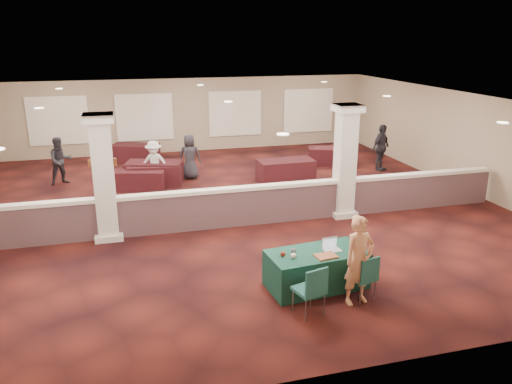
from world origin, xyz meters
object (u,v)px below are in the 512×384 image
object	(u,v)px
near_table	(316,269)
far_table_front_left	(141,180)
attendee_c	(381,148)
attendee_d	(190,157)
attendee_a	(60,161)
attendee_b	(154,163)
far_table_back_right	(330,156)
far_table_back_left	(136,153)
far_table_back_center	(154,173)
conf_chair_side	(312,287)
conf_chair_main	(365,275)
far_table_front_right	(286,171)
far_table_front_center	(155,175)
woman	(359,260)

from	to	relation	value
near_table	far_table_front_left	size ratio (longest dim) A/B	1.25
near_table	attendee_c	size ratio (longest dim) A/B	1.14
far_table_front_left	attendee_d	bearing A→B (deg)	25.54
attendee_a	attendee_b	world-z (taller)	attendee_a
far_table_back_right	far_table_back_left	bearing A→B (deg)	162.00
far_table_back_right	attendee_b	distance (m)	7.08
far_table_back_center	attendee_d	world-z (taller)	attendee_d
far_table_back_left	far_table_back_center	xyz separation A→B (m)	(0.52, -3.30, 0.02)
far_table_back_left	attendee_c	size ratio (longest dim) A/B	1.03
far_table_back_right	conf_chair_side	bearing A→B (deg)	-114.83
conf_chair_main	far_table_back_center	bearing A→B (deg)	92.72
attendee_a	far_table_back_right	bearing A→B (deg)	-21.64
conf_chair_main	attendee_b	xyz separation A→B (m)	(-3.37, 9.08, 0.22)
attendee_b	far_table_front_left	bearing A→B (deg)	-125.27
far_table_front_right	far_table_back_center	world-z (taller)	far_table_front_right
conf_chair_side	far_table_front_center	size ratio (longest dim) A/B	0.56
far_table_back_center	attendee_b	bearing A→B (deg)	-90.00
far_table_back_left	attendee_a	size ratio (longest dim) A/B	1.10
far_table_front_left	far_table_front_right	xyz separation A→B (m)	(5.00, -0.44, 0.07)
near_table	far_table_front_center	distance (m)	8.72
near_table	attendee_c	xyz separation A→B (m)	(5.82, 8.06, 0.50)
woman	far_table_front_right	xyz separation A→B (m)	(1.29, 8.30, -0.50)
far_table_front_center	far_table_front_right	distance (m)	4.57
woman	attendee_c	size ratio (longest dim) A/B	1.01
attendee_b	attendee_d	xyz separation A→B (m)	(1.30, 0.50, 0.03)
near_table	far_table_front_right	world-z (taller)	far_table_front_right
far_table_back_left	attendee_b	distance (m)	3.56
far_table_back_left	attendee_d	bearing A→B (deg)	-58.80
woman	far_table_back_right	world-z (taller)	woman
conf_chair_side	attendee_b	size ratio (longest dim) A/B	0.64
woman	far_table_back_center	size ratio (longest dim) A/B	0.93
far_table_back_left	attendee_b	size ratio (longest dim) A/B	1.17
near_table	woman	world-z (taller)	woman
near_table	far_table_back_left	size ratio (longest dim) A/B	1.11
attendee_b	far_table_back_center	bearing A→B (deg)	109.05
far_table_back_left	far_table_back_right	xyz separation A→B (m)	(7.50, -2.44, -0.03)
far_table_back_left	attendee_d	world-z (taller)	attendee_d
near_table	far_table_back_right	bearing A→B (deg)	59.54
attendee_b	attendee_d	bearing A→B (deg)	40.12
attendee_c	attendee_d	distance (m)	7.24
far_table_front_left	far_table_back_right	size ratio (longest dim) A/B	0.96
woman	attendee_d	size ratio (longest dim) A/B	1.10
woman	far_table_front_left	world-z (taller)	woman
far_table_front_right	far_table_back_left	world-z (taller)	far_table_front_right
conf_chair_main	attendee_d	bearing A→B (deg)	84.97
attendee_d	near_table	bearing A→B (deg)	114.25
woman	far_table_back_right	size ratio (longest dim) A/B	1.06
far_table_front_right	attendee_a	xyz separation A→B (m)	(-7.62, 1.80, 0.43)
far_table_front_right	attendee_b	bearing A→B (deg)	169.97
far_table_front_center	attendee_b	xyz separation A→B (m)	(0.00, 0.00, 0.42)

